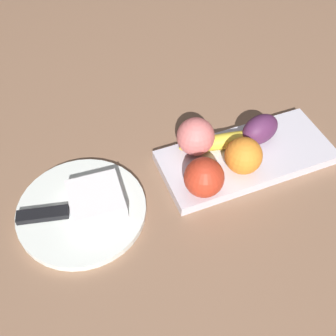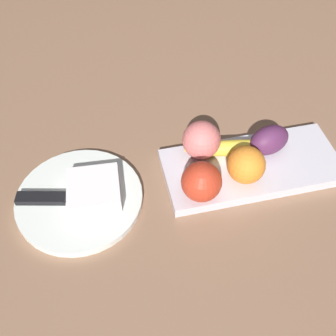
% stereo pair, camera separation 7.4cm
% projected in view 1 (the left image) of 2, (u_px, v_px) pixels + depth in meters
% --- Properties ---
extents(ground_plane, '(2.40, 2.40, 0.00)m').
position_uv_depth(ground_plane, '(233.00, 149.00, 0.84)').
color(ground_plane, '#8A654B').
extents(fruit_tray, '(0.34, 0.15, 0.02)m').
position_uv_depth(fruit_tray, '(246.00, 157.00, 0.81)').
color(fruit_tray, silver).
rests_on(fruit_tray, ground_plane).
extents(apple, '(0.07, 0.07, 0.07)m').
position_uv_depth(apple, '(204.00, 177.00, 0.72)').
color(apple, red).
rests_on(apple, fruit_tray).
extents(banana, '(0.20, 0.06, 0.03)m').
position_uv_depth(banana, '(227.00, 141.00, 0.81)').
color(banana, yellow).
rests_on(banana, fruit_tray).
extents(orange_near_apple, '(0.07, 0.07, 0.07)m').
position_uv_depth(orange_near_apple, '(244.00, 156.00, 0.75)').
color(orange_near_apple, orange).
rests_on(orange_near_apple, fruit_tray).
extents(peach, '(0.07, 0.07, 0.07)m').
position_uv_depth(peach, '(196.00, 136.00, 0.78)').
color(peach, '#DA6E6A').
rests_on(peach, fruit_tray).
extents(grape_bunch, '(0.09, 0.07, 0.06)m').
position_uv_depth(grape_bunch, '(260.00, 129.00, 0.81)').
color(grape_bunch, '#55264D').
rests_on(grape_bunch, fruit_tray).
extents(dinner_plate, '(0.23, 0.23, 0.01)m').
position_uv_depth(dinner_plate, '(82.00, 210.00, 0.74)').
color(dinner_plate, white).
rests_on(dinner_plate, ground_plane).
extents(folded_napkin, '(0.10, 0.10, 0.03)m').
position_uv_depth(folded_napkin, '(96.00, 199.00, 0.73)').
color(folded_napkin, white).
rests_on(folded_napkin, dinner_plate).
extents(knife, '(0.18, 0.06, 0.01)m').
position_uv_depth(knife, '(52.00, 214.00, 0.72)').
color(knife, silver).
rests_on(knife, dinner_plate).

